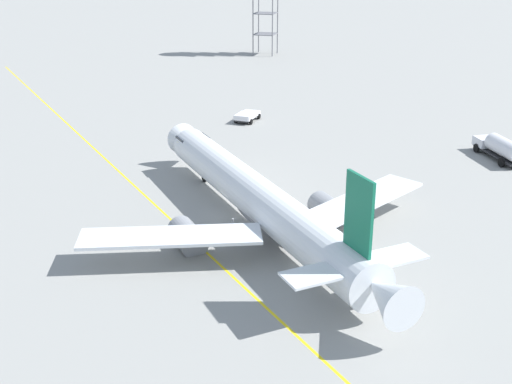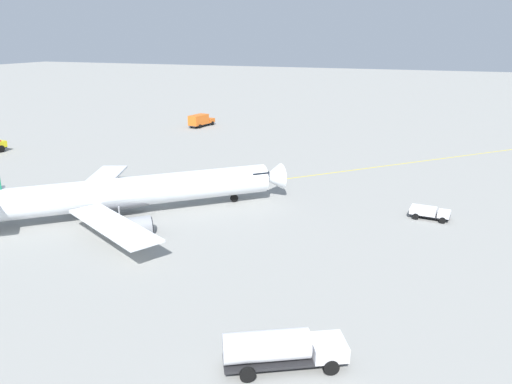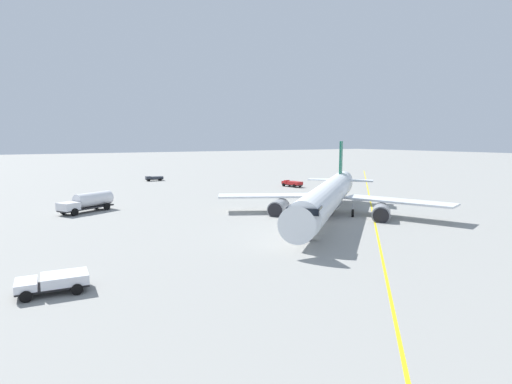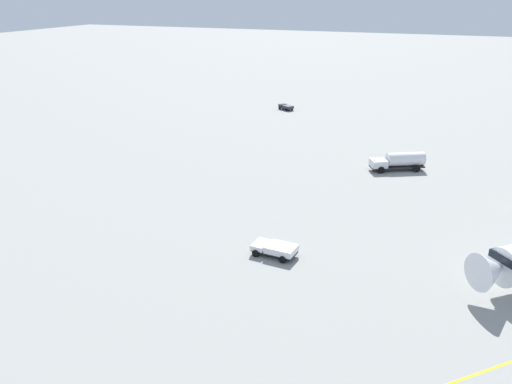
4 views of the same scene
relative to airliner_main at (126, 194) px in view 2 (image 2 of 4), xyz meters
The scene contains 6 objects.
ground_plane 5.31m from the airliner_main, 124.81° to the right, with size 600.00×600.00×0.00m, color gray.
airliner_main is the anchor object (origin of this frame).
pushback_tug_truck 38.52m from the airliner_main, 161.01° to the right, with size 4.96×3.01×1.30m.
fuel_tanker_truck 35.82m from the airliner_main, 141.50° to the left, with size 8.62×6.11×2.87m.
catering_truck_truck 64.44m from the airliner_main, 71.28° to the right, with size 4.00×8.29×3.10m.
taxiway_centreline 7.15m from the airliner_main, 60.83° to the right, with size 132.53×134.84×0.01m.
Camera 2 is at (-34.38, 53.91, 22.14)m, focal length 34.76 mm.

